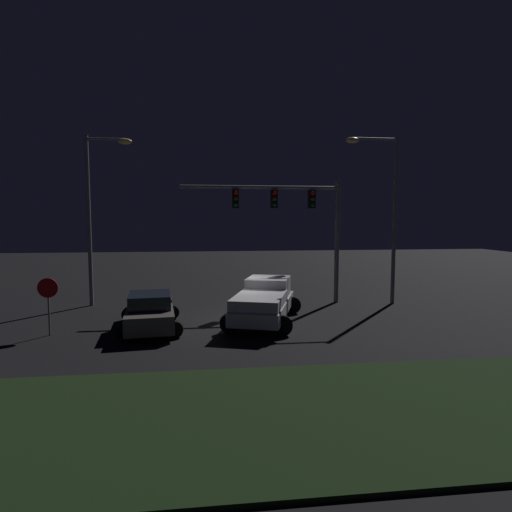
# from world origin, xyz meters

# --- Properties ---
(ground_plane) EXTENTS (80.00, 80.00, 0.00)m
(ground_plane) POSITION_xyz_m (0.00, 0.00, 0.00)
(ground_plane) COLOR black
(grass_median) EXTENTS (25.94, 5.85, 0.10)m
(grass_median) POSITION_xyz_m (0.00, -9.47, 0.05)
(grass_median) COLOR black
(grass_median) RESTS_ON ground_plane
(pickup_truck) EXTENTS (3.94, 5.75, 1.80)m
(pickup_truck) POSITION_xyz_m (1.06, -0.66, 1.00)
(pickup_truck) COLOR #B7B7BC
(pickup_truck) RESTS_ON ground_plane
(car_sedan) EXTENTS (2.80, 4.57, 1.51)m
(car_sedan) POSITION_xyz_m (-3.73, -1.40, 0.74)
(car_sedan) COLOR #514C47
(car_sedan) RESTS_ON ground_plane
(traffic_signal_gantry) EXTENTS (8.32, 0.56, 6.50)m
(traffic_signal_gantry) POSITION_xyz_m (3.03, 3.08, 4.90)
(traffic_signal_gantry) COLOR slate
(traffic_signal_gantry) RESTS_ON ground_plane
(street_lamp_left) EXTENTS (2.34, 0.44, 8.64)m
(street_lamp_left) POSITION_xyz_m (-6.94, 3.81, 5.38)
(street_lamp_left) COLOR slate
(street_lamp_left) RESTS_ON ground_plane
(street_lamp_right) EXTENTS (2.80, 0.44, 8.70)m
(street_lamp_right) POSITION_xyz_m (7.79, 2.41, 5.45)
(street_lamp_right) COLOR slate
(street_lamp_right) RESTS_ON ground_plane
(stop_sign) EXTENTS (0.76, 0.08, 2.23)m
(stop_sign) POSITION_xyz_m (-7.46, -1.86, 1.56)
(stop_sign) COLOR slate
(stop_sign) RESTS_ON ground_plane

